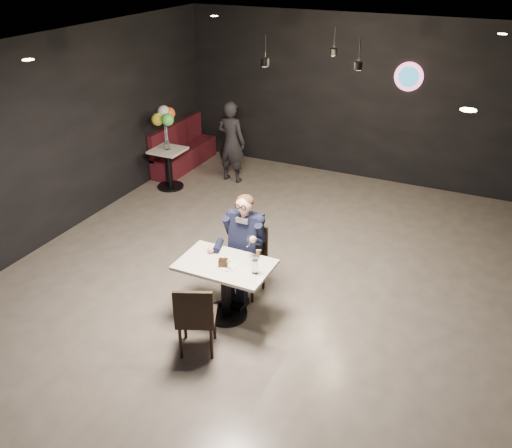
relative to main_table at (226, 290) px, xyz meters
The scene contains 17 objects.
floor 0.67m from the main_table, 71.67° to the left, with size 9.00×9.00×0.00m, color gray.
wall_sign 5.35m from the main_table, 78.96° to the left, with size 0.50×0.06×0.50m, color pink, non-canonical shape.
pendant_lights 3.56m from the main_table, 86.04° to the left, with size 1.40×1.20×0.36m, color black.
main_table is the anchor object (origin of this frame).
chair_far 0.56m from the main_table, 90.00° to the left, with size 0.42×0.46×0.92m, color black.
chair_near 0.68m from the main_table, 90.00° to the right, with size 0.42×0.46×0.92m, color black.
seated_man 0.65m from the main_table, 90.00° to the left, with size 0.60×0.80×1.44m, color black.
dessert_plate 0.39m from the main_table, 36.91° to the right, with size 0.20×0.20×0.01m, color white.
cake_slice 0.43m from the main_table, 79.63° to the right, with size 0.10×0.08×0.07m, color black.
mint_leaf 0.48m from the main_table, 40.86° to the right, with size 0.06×0.04×0.01m, color green.
sundae_glass 0.61m from the main_table, ahead, with size 0.07×0.07×0.17m, color silver.
wafer_cone 0.76m from the main_table, ahead, with size 0.06×0.06×0.12m, color tan.
booth_bench 5.03m from the main_table, 127.69° to the left, with size 0.45×1.79×0.89m, color #3F0D18.
side_table 4.07m from the main_table, 132.96° to the left, with size 0.56×0.56×0.70m, color white.
balloon_vase 4.10m from the main_table, 132.96° to the left, with size 0.10×0.10×0.15m, color silver.
balloon_bunch 4.16m from the main_table, 132.96° to the left, with size 0.40×0.40×0.66m, color yellow.
passerby 4.25m from the main_table, 116.63° to the left, with size 0.56×0.37×1.54m, color black.
Camera 1 is at (2.46, -5.25, 4.13)m, focal length 38.00 mm.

